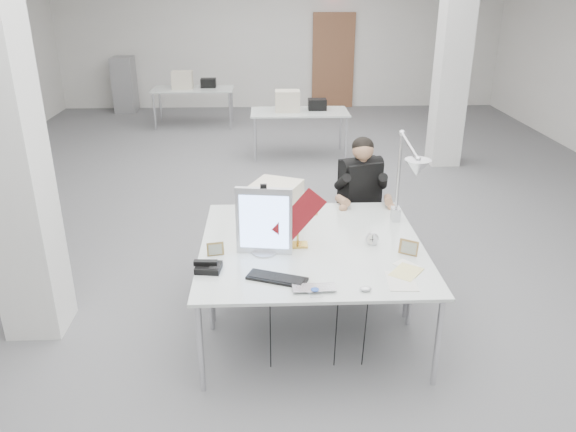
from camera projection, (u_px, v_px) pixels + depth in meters
name	position (u px, v px, depth m)	size (l,w,h in m)	color
room_shell	(301.00, 83.00, 6.23)	(10.04, 14.04, 3.24)	#5C5C5F
desk_main	(316.00, 272.00, 4.17)	(1.80, 0.90, 0.03)	silver
desk_second	(308.00, 223.00, 5.00)	(1.80, 0.90, 0.03)	silver
bg_desk_a	(300.00, 112.00, 9.24)	(1.60, 0.80, 0.03)	silver
bg_desk_b	(193.00, 89.00, 11.19)	(1.60, 0.80, 0.03)	silver
filing_cabinet	(125.00, 85.00, 12.52)	(0.45, 0.55, 1.20)	gray
office_chair	(359.00, 216.00, 5.79)	(0.49, 0.49, 0.99)	black
seated_person	(361.00, 181.00, 5.58)	(0.54, 0.67, 1.00)	black
monitor	(264.00, 221.00, 4.32)	(0.44, 0.04, 0.54)	#BCBDC1
pennant	(299.00, 216.00, 4.28)	(0.44, 0.01, 0.18)	maroon
keyboard	(277.00, 278.00, 4.02)	(0.43, 0.14, 0.02)	black
laptop	(315.00, 292.00, 3.85)	(0.30, 0.19, 0.02)	#BABABF
mouse	(366.00, 289.00, 3.88)	(0.08, 0.05, 0.03)	silver
bankers_lamp	(298.00, 225.00, 4.47)	(0.33, 0.13, 0.37)	#D08E41
desk_phone	(209.00, 268.00, 4.15)	(0.18, 0.16, 0.05)	black
picture_frame_left	(215.00, 249.00, 4.37)	(0.13, 0.01, 0.10)	olive
picture_frame_right	(409.00, 247.00, 4.38)	(0.15, 0.01, 0.12)	#9D7844
desk_clock	(372.00, 239.00, 4.55)	(0.10, 0.10, 0.03)	silver
paper_stack_a	(401.00, 281.00, 4.01)	(0.20, 0.29, 0.01)	silver
paper_stack_b	(406.00, 272.00, 4.12)	(0.18, 0.25, 0.01)	#E7DB8A
paper_stack_c	(407.00, 265.00, 4.23)	(0.18, 0.12, 0.01)	white
beige_monitor	(276.00, 203.00, 4.92)	(0.39, 0.37, 0.37)	beige
architect_lamp	(406.00, 181.00, 4.62)	(0.25, 0.72, 0.92)	silver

